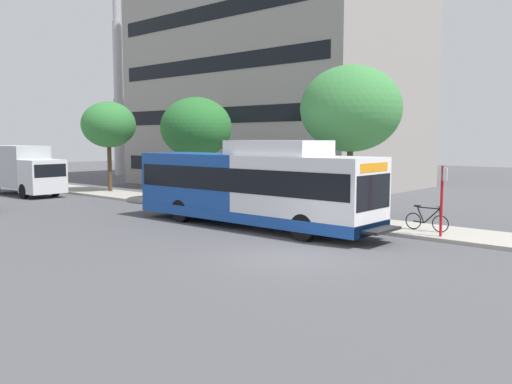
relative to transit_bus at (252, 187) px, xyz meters
name	(u,v)px	position (x,y,z in m)	size (l,w,h in m)	color
ground_plane	(138,229)	(-3.59, 3.12, -1.70)	(120.00, 120.00, 0.00)	#4C4C51
sidewalk_curb	(282,214)	(3.41, 1.12, -1.63)	(3.00, 56.00, 0.14)	#A8A399
transit_bus	(252,187)	(0.00, 0.00, 0.00)	(2.58, 12.25, 3.65)	white
bus_stop_sign_pole	(442,196)	(2.33, -7.21, -0.05)	(0.10, 0.36, 2.60)	red
bicycle_parked	(427,220)	(3.16, -6.31, -1.14)	(0.52, 1.76, 1.02)	black
street_tree_near_stop	(351,109)	(4.60, -1.92, 3.36)	(4.62, 4.62, 6.90)	#4C3823
street_tree_mid_block	(196,128)	(4.09, 7.94, 2.63)	(4.06, 4.06, 5.93)	#4C3823
street_tree_far_block	(109,125)	(4.05, 16.66, 2.94)	(3.63, 3.63, 6.07)	#4C3823
box_truck_background	(23,169)	(-0.40, 19.97, 0.04)	(2.32, 7.01, 3.25)	silver
apartment_tower_backdrop	(275,4)	(16.77, 12.57, 12.53)	(13.78, 21.36, 28.47)	gray
lattice_comm_tower	(118,64)	(15.10, 31.57, 9.44)	(1.10, 1.10, 33.13)	#B7B7BC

